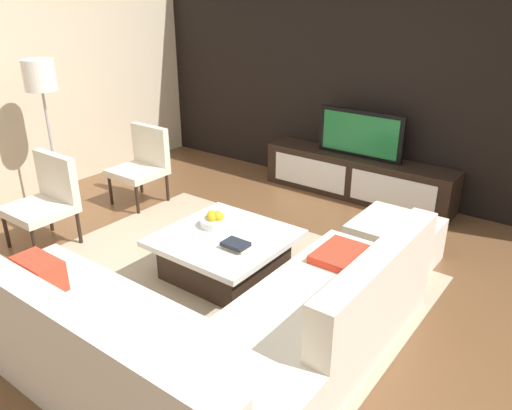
{
  "coord_description": "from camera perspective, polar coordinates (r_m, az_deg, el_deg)",
  "views": [
    {
      "loc": [
        2.36,
        -2.74,
        2.29
      ],
      "look_at": [
        -0.11,
        0.55,
        0.5
      ],
      "focal_mm": 34.95,
      "sensor_mm": 36.0,
      "label": 1
    }
  ],
  "objects": [
    {
      "name": "ground_plane",
      "position": [
        4.28,
        -3.33,
        -8.88
      ],
      "size": [
        14.0,
        14.0,
        0.0
      ],
      "primitive_type": "plane",
      "color": "brown"
    },
    {
      "name": "sectional_couch",
      "position": [
        3.31,
        -6.08,
        -14.22
      ],
      "size": [
        2.5,
        2.41,
        0.8
      ],
      "color": "beige",
      "rests_on": "ground"
    },
    {
      "name": "coffee_table",
      "position": [
        4.3,
        -3.56,
        -5.62
      ],
      "size": [
        1.03,
        1.03,
        0.38
      ],
      "color": "black",
      "rests_on": "ground"
    },
    {
      "name": "feature_wall_back",
      "position": [
        6.0,
        13.67,
        14.33
      ],
      "size": [
        6.4,
        0.12,
        2.8
      ],
      "primitive_type": "cube",
      "color": "black",
      "rests_on": "ground"
    },
    {
      "name": "accent_chair_near",
      "position": [
        5.13,
        -22.82,
        0.97
      ],
      "size": [
        0.57,
        0.54,
        0.87
      ],
      "rotation": [
        0.0,
        0.0,
        0.02
      ],
      "color": "black",
      "rests_on": "ground"
    },
    {
      "name": "area_rug",
      "position": [
        4.34,
        -4.36,
        -8.39
      ],
      "size": [
        3.23,
        2.46,
        0.01
      ],
      "primitive_type": "cube",
      "color": "tan",
      "rests_on": "ground"
    },
    {
      "name": "side_wall_left",
      "position": [
        6.36,
        -25.73,
        13.21
      ],
      "size": [
        0.12,
        5.2,
        2.8
      ],
      "primitive_type": "cube",
      "color": "beige",
      "rests_on": "ground"
    },
    {
      "name": "book_stack",
      "position": [
        3.99,
        -2.34,
        -4.63
      ],
      "size": [
        0.21,
        0.15,
        0.06
      ],
      "color": "#CCB78C",
      "rests_on": "coffee_table"
    },
    {
      "name": "media_console",
      "position": [
        6.01,
        11.45,
        3.17
      ],
      "size": [
        2.29,
        0.44,
        0.5
      ],
      "color": "black",
      "rests_on": "ground"
    },
    {
      "name": "television",
      "position": [
        5.86,
        11.86,
        7.95
      ],
      "size": [
        1.03,
        0.06,
        0.54
      ],
      "color": "black",
      "rests_on": "media_console"
    },
    {
      "name": "ottoman",
      "position": [
        4.65,
        15.53,
        -4.15
      ],
      "size": [
        0.7,
        0.7,
        0.4
      ],
      "primitive_type": "cube",
      "color": "beige",
      "rests_on": "ground"
    },
    {
      "name": "accent_chair_far",
      "position": [
        5.85,
        -12.78,
        4.97
      ],
      "size": [
        0.54,
        0.53,
        0.87
      ],
      "rotation": [
        0.0,
        0.0,
        -0.07
      ],
      "color": "black",
      "rests_on": "ground"
    },
    {
      "name": "floor_lamp",
      "position": [
        5.8,
        -23.39,
        12.6
      ],
      "size": [
        0.34,
        0.34,
        1.63
      ],
      "color": "#A5A5AA",
      "rests_on": "ground"
    },
    {
      "name": "fruit_bowl",
      "position": [
        4.37,
        -4.64,
        -1.74
      ],
      "size": [
        0.28,
        0.28,
        0.14
      ],
      "color": "silver",
      "rests_on": "coffee_table"
    }
  ]
}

